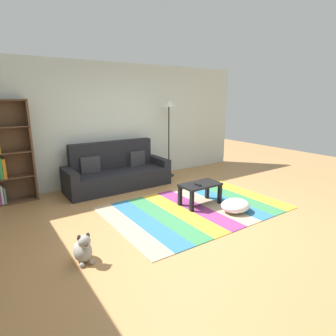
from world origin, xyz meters
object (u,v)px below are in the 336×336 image
object	(u,v)px
dog	(83,249)
standing_lamp	(169,114)
coffee_table	(200,188)
tv_remote	(198,185)
couch	(117,172)
pouf	(235,206)

from	to	relation	value
dog	standing_lamp	xyz separation A→B (m)	(3.04, 2.58, 1.40)
coffee_table	tv_remote	size ratio (longest dim) A/B	5.00
couch	dog	xyz separation A→B (m)	(-1.56, -2.46, -0.18)
standing_lamp	tv_remote	bearing A→B (deg)	-110.35
tv_remote	dog	bearing A→B (deg)	-168.44
coffee_table	dog	distance (m)	2.47
coffee_table	pouf	world-z (taller)	coffee_table
coffee_table	tv_remote	xyz separation A→B (m)	(-0.09, -0.04, 0.09)
standing_lamp	dog	bearing A→B (deg)	-139.67
coffee_table	standing_lamp	world-z (taller)	standing_lamp
standing_lamp	tv_remote	size ratio (longest dim) A/B	12.44
pouf	standing_lamp	xyz separation A→B (m)	(0.37, 2.57, 1.44)
pouf	dog	distance (m)	2.67
pouf	tv_remote	world-z (taller)	tv_remote
pouf	couch	bearing A→B (deg)	114.27
standing_lamp	coffee_table	bearing A→B (deg)	-108.31
couch	pouf	xyz separation A→B (m)	(1.11, -2.45, -0.22)
coffee_table	standing_lamp	distance (m)	2.41
dog	standing_lamp	bearing A→B (deg)	40.33
coffee_table	couch	bearing A→B (deg)	114.11
coffee_table	dog	world-z (taller)	coffee_table
couch	dog	size ratio (longest dim) A/B	5.69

